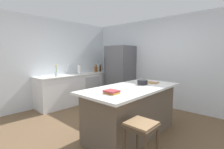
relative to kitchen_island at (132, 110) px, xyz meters
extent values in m
plane|color=brown|center=(-0.49, -0.17, -0.47)|extent=(7.20, 7.20, 0.00)
cube|color=silver|center=(-0.49, 2.08, 0.83)|extent=(6.00, 0.10, 2.60)
cube|color=silver|center=(-2.94, -0.17, 0.83)|extent=(0.10, 6.00, 2.60)
cube|color=white|center=(-2.57, 0.61, -0.02)|extent=(0.64, 2.65, 0.89)
cube|color=white|center=(-2.57, 0.61, 0.44)|extent=(0.67, 2.68, 0.03)
cube|color=#B2B5BA|center=(-2.24, 0.94, -0.02)|extent=(0.01, 0.60, 0.75)
cube|color=brown|center=(0.00, 0.00, -0.03)|extent=(0.82, 1.87, 0.88)
cube|color=white|center=(0.00, 0.00, 0.43)|extent=(0.98, 2.07, 0.04)
cube|color=#56565B|center=(-1.69, 1.67, 0.44)|extent=(0.81, 0.72, 1.82)
cylinder|color=#4C4C51|center=(-2.06, 1.29, 0.53)|extent=(0.02, 0.02, 0.91)
cylinder|color=#473828|center=(0.54, -0.62, -0.16)|extent=(0.04, 0.04, 0.60)
cube|color=#473828|center=(0.69, -0.77, 0.16)|extent=(0.36, 0.36, 0.04)
cube|color=olive|center=(0.69, -0.77, 0.19)|extent=(0.34, 0.34, 0.03)
cylinder|color=silver|center=(-2.63, 0.23, 0.47)|extent=(0.05, 0.05, 0.02)
cylinder|color=silver|center=(-2.63, 0.23, 0.62)|extent=(0.02, 0.02, 0.28)
cylinder|color=silver|center=(-2.57, 0.23, 0.74)|extent=(0.14, 0.02, 0.02)
cylinder|color=silver|center=(-2.49, -0.19, 0.52)|extent=(0.09, 0.09, 0.13)
cylinder|color=#4C7F3D|center=(-2.51, -0.18, 0.63)|extent=(0.01, 0.03, 0.23)
sphere|color=yellow|center=(-2.51, -0.18, 0.74)|extent=(0.04, 0.04, 0.04)
cylinder|color=#4C7F3D|center=(-2.49, -0.19, 0.64)|extent=(0.01, 0.02, 0.26)
sphere|color=yellow|center=(-2.49, -0.19, 0.77)|extent=(0.04, 0.04, 0.04)
cylinder|color=#4C7F3D|center=(-2.48, -0.18, 0.64)|extent=(0.01, 0.05, 0.25)
sphere|color=yellow|center=(-2.48, -0.18, 0.76)|extent=(0.04, 0.04, 0.04)
cylinder|color=gray|center=(-2.53, 0.63, 0.46)|extent=(0.14, 0.14, 0.01)
cylinder|color=white|center=(-2.53, 0.63, 0.60)|extent=(0.11, 0.11, 0.26)
cylinder|color=gray|center=(-2.53, 0.63, 0.75)|extent=(0.02, 0.02, 0.04)
cylinder|color=#8CB79E|center=(-2.55, 1.83, 0.58)|extent=(0.08, 0.08, 0.24)
cylinder|color=#8CB79E|center=(-2.55, 1.83, 0.74)|extent=(0.03, 0.03, 0.09)
cylinder|color=black|center=(-2.55, 1.83, 0.79)|extent=(0.04, 0.04, 0.01)
cylinder|color=#19381E|center=(-2.48, 1.74, 0.60)|extent=(0.07, 0.07, 0.29)
cylinder|color=#19381E|center=(-2.48, 1.74, 0.79)|extent=(0.03, 0.03, 0.10)
cylinder|color=black|center=(-2.48, 1.74, 0.85)|extent=(0.03, 0.03, 0.01)
cylinder|color=#5B3319|center=(-2.64, 1.65, 0.56)|extent=(0.07, 0.07, 0.20)
cylinder|color=#5B3319|center=(-2.64, 1.65, 0.69)|extent=(0.03, 0.03, 0.05)
cylinder|color=black|center=(-2.64, 1.65, 0.72)|extent=(0.03, 0.03, 0.01)
cylinder|color=olive|center=(-2.64, 1.54, 0.59)|extent=(0.05, 0.05, 0.26)
cylinder|color=olive|center=(-2.64, 1.54, 0.75)|extent=(0.02, 0.02, 0.07)
cylinder|color=black|center=(-2.64, 1.54, 0.79)|extent=(0.02, 0.02, 0.01)
cylinder|color=silver|center=(-2.55, 1.46, 0.59)|extent=(0.06, 0.06, 0.26)
cylinder|color=silver|center=(-2.55, 1.46, 0.76)|extent=(0.03, 0.03, 0.08)
cylinder|color=black|center=(-2.55, 1.46, 0.80)|extent=(0.03, 0.03, 0.01)
cylinder|color=brown|center=(-2.54, 1.36, 0.55)|extent=(0.08, 0.08, 0.18)
cylinder|color=brown|center=(-2.54, 1.36, 0.68)|extent=(0.04, 0.04, 0.07)
cylinder|color=black|center=(-2.54, 1.36, 0.72)|extent=(0.04, 0.04, 0.01)
cylinder|color=#994C23|center=(-2.50, 1.27, 0.56)|extent=(0.05, 0.05, 0.20)
cylinder|color=#994C23|center=(-2.50, 1.27, 0.69)|extent=(0.02, 0.02, 0.07)
cylinder|color=black|center=(-2.50, 1.27, 0.73)|extent=(0.02, 0.02, 0.01)
cube|color=gold|center=(0.06, -0.65, 0.47)|extent=(0.23, 0.15, 0.02)
cube|color=#A83338|center=(0.06, -0.65, 0.49)|extent=(0.22, 0.19, 0.03)
cylinder|color=black|center=(0.00, 0.34, 0.50)|extent=(0.21, 0.21, 0.09)
cube|color=#9E7042|center=(0.02, 0.65, 0.46)|extent=(0.32, 0.23, 0.02)
camera|label=1|loc=(1.73, -2.45, 1.04)|focal=25.81mm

